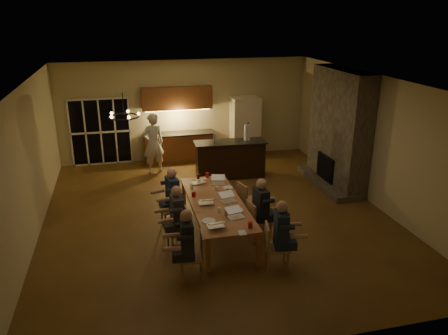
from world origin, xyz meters
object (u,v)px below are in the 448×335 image
at_px(dining_table, 216,217).
at_px(plate_far, 228,188).
at_px(chair_right_near, 277,246).
at_px(chair_left_near, 192,257).
at_px(chair_left_far, 171,209).
at_px(person_right_near, 281,235).
at_px(chair_right_far, 249,200).
at_px(person_left_mid, 177,218).
at_px(chair_left_mid, 179,231).
at_px(plate_near, 237,210).
at_px(person_left_near, 187,245).
at_px(standing_person, 153,144).
at_px(person_left_far, 173,197).
at_px(bar_bottle, 214,138).
at_px(chandelier, 124,117).
at_px(bar_island, 230,159).
at_px(laptop_a, 215,221).
at_px(redcup_near, 250,225).
at_px(laptop_d, 229,197).
at_px(mug_mid, 217,188).
at_px(laptop_b, 236,212).
at_px(mug_front, 219,210).
at_px(plate_left, 209,221).
at_px(laptop_f, 218,179).
at_px(refrigerator, 245,127).
at_px(bar_blender, 247,133).
at_px(redcup_far, 207,175).
at_px(person_right_mid, 261,209).
at_px(redcup_mid, 194,194).
at_px(can_silver, 226,213).
at_px(chair_right_mid, 259,221).
at_px(can_right, 228,192).

relative_size(dining_table, plate_far, 13.16).
bearing_deg(chair_right_near, chair_left_near, 100.77).
xyz_separation_m(chair_left_far, person_right_near, (1.80, -2.15, 0.24)).
distance_m(chair_right_far, person_left_mid, 2.10).
bearing_deg(chair_left_mid, dining_table, 112.53).
bearing_deg(plate_near, person_left_near, -139.07).
height_order(chair_right_far, standing_person, standing_person).
bearing_deg(person_left_far, chair_right_far, 78.99).
bearing_deg(bar_bottle, chandelier, -125.65).
height_order(bar_island, chandelier, chandelier).
height_order(laptop_a, redcup_near, laptop_a).
relative_size(dining_table, bar_island, 1.50).
bearing_deg(standing_person, laptop_a, 79.68).
bearing_deg(laptop_d, person_right_near, -81.41).
height_order(person_left_mid, mug_mid, person_left_mid).
bearing_deg(laptop_b, mug_front, 117.97).
bearing_deg(person_left_far, bar_bottle, 140.99).
bearing_deg(bar_bottle, plate_left, -103.98).
relative_size(chair_right_near, bar_bottle, 3.71).
bearing_deg(chair_right_far, mug_mid, 70.78).
xyz_separation_m(person_right_near, laptop_f, (-0.61, 2.61, 0.17)).
relative_size(bar_island, plate_far, 8.80).
bearing_deg(chandelier, refrigerator, 52.81).
relative_size(refrigerator, plate_far, 8.53).
bearing_deg(bar_blender, person_left_mid, -124.84).
height_order(redcup_far, bar_bottle, bar_bottle).
bearing_deg(chair_left_mid, refrigerator, 143.29).
xyz_separation_m(person_left_mid, redcup_near, (1.27, -0.86, 0.12)).
bearing_deg(bar_island, standing_person, 160.59).
relative_size(refrigerator, redcup_near, 16.67).
distance_m(person_right_mid, redcup_far, 2.09).
distance_m(chair_right_far, redcup_mid, 1.40).
bearing_deg(plate_left, plate_near, 26.73).
bearing_deg(person_right_near, can_silver, 53.54).
distance_m(laptop_b, mug_mid, 1.45).
xyz_separation_m(chair_left_mid, redcup_near, (1.27, -0.78, 0.37)).
height_order(bar_island, chair_right_near, bar_island).
distance_m(person_right_near, laptop_a, 1.26).
bearing_deg(chair_right_mid, laptop_d, 42.94).
bearing_deg(can_right, person_right_mid, -58.12).
xyz_separation_m(bar_island, chandelier, (-2.95, -3.40, 2.21)).
relative_size(mug_mid, can_right, 0.83).
relative_size(person_left_far, chandelier, 2.39).
xyz_separation_m(laptop_b, laptop_f, (0.05, 1.83, 0.00)).
height_order(redcup_near, redcup_mid, same).
distance_m(refrigerator, chair_left_far, 5.43).
xyz_separation_m(chandelier, mug_front, (1.75, -0.39, -1.95)).
bearing_deg(laptop_b, laptop_f, 77.18).
relative_size(dining_table, can_right, 25.72).
relative_size(person_left_near, person_right_near, 1.00).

